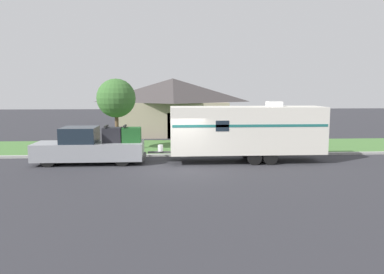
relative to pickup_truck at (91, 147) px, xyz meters
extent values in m
plane|color=#2D2D33|center=(4.87, -1.87, -0.91)|extent=(120.00, 120.00, 0.00)
cube|color=#999993|center=(4.87, 1.88, -0.84)|extent=(80.00, 0.30, 0.14)
cube|color=#477538|center=(4.87, 5.53, -0.89)|extent=(80.00, 7.00, 0.03)
cube|color=gray|center=(4.61, 13.49, 0.54)|extent=(9.22, 6.74, 2.90)
pyramid|color=#3D3838|center=(4.61, 13.49, 3.03)|extent=(9.95, 7.27, 2.08)
cube|color=#4C3828|center=(4.61, 10.15, 0.14)|extent=(1.00, 0.06, 2.10)
cylinder|color=black|center=(-2.04, -0.81, -0.49)|extent=(0.84, 0.28, 0.84)
cylinder|color=black|center=(-2.04, 0.81, -0.49)|extent=(0.84, 0.28, 0.84)
cylinder|color=black|center=(1.77, -0.81, -0.49)|extent=(0.84, 0.28, 0.84)
cylinder|color=black|center=(1.77, 0.81, -0.49)|extent=(0.84, 0.28, 0.84)
cube|color=gray|center=(-1.20, 0.00, -0.22)|extent=(3.53, 1.99, 0.92)
cube|color=#19232D|center=(-0.57, 0.00, 0.66)|extent=(1.84, 1.83, 0.83)
cube|color=gray|center=(1.69, 0.00, -0.22)|extent=(2.25, 1.99, 0.92)
cube|color=#333333|center=(2.87, 0.00, -0.56)|extent=(0.12, 1.79, 0.20)
cube|color=black|center=(1.19, 0.00, 0.64)|extent=(1.04, 0.83, 0.80)
cube|color=black|center=(0.86, 0.00, 1.12)|extent=(0.10, 0.92, 0.08)
cube|color=#194C1E|center=(2.18, 0.00, 0.64)|extent=(1.04, 0.83, 0.80)
cube|color=black|center=(1.85, 0.00, 1.12)|extent=(0.10, 0.92, 0.08)
cylinder|color=black|center=(8.75, -0.97, -0.52)|extent=(0.78, 0.22, 0.78)
cylinder|color=black|center=(8.75, 0.97, -0.52)|extent=(0.78, 0.22, 0.78)
cylinder|color=black|center=(9.61, -0.97, -0.52)|extent=(0.78, 0.22, 0.78)
cylinder|color=black|center=(9.61, 0.97, -0.52)|extent=(0.78, 0.22, 0.78)
cube|color=silver|center=(8.51, 0.00, 0.88)|extent=(8.38, 2.23, 2.53)
cube|color=#1E6660|center=(8.51, -1.12, 1.19)|extent=(8.21, 0.01, 0.14)
cube|color=#383838|center=(3.69, 0.00, -0.34)|extent=(1.25, 0.12, 0.10)
cylinder|color=silver|center=(3.75, 0.00, -0.11)|extent=(0.28, 0.28, 0.36)
cube|color=silver|center=(10.02, 0.00, 2.28)|extent=(0.80, 0.68, 0.28)
cube|color=#19232D|center=(7.00, -1.12, 1.19)|extent=(0.70, 0.01, 0.56)
cylinder|color=brown|center=(10.80, 2.90, -0.33)|extent=(0.09, 0.09, 1.17)
cube|color=silver|center=(10.80, 2.90, 0.37)|extent=(0.48, 0.20, 0.22)
cylinder|color=brown|center=(0.84, 4.29, 0.34)|extent=(0.24, 0.24, 2.49)
sphere|color=#38662D|center=(0.84, 4.29, 2.53)|extent=(2.51, 2.51, 2.51)
camera|label=1|loc=(4.22, -20.27, 3.05)|focal=35.00mm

